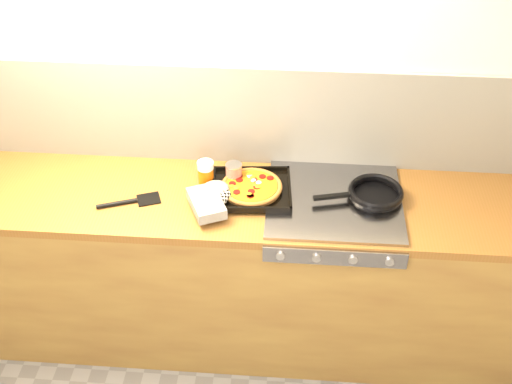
# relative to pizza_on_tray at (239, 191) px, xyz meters

# --- Properties ---
(room_shell) EXTENTS (3.20, 3.20, 3.20)m
(room_shell) POSITION_rel_pizza_on_tray_xyz_m (-0.02, 0.29, 0.21)
(room_shell) COLOR white
(room_shell) RESTS_ON ground
(counter_run) EXTENTS (3.20, 0.62, 0.90)m
(counter_run) POSITION_rel_pizza_on_tray_xyz_m (-0.02, 0.01, -0.49)
(counter_run) COLOR olive
(counter_run) RESTS_ON ground
(stovetop) EXTENTS (0.60, 0.56, 0.02)m
(stovetop) POSITION_rel_pizza_on_tray_xyz_m (0.43, 0.01, -0.04)
(stovetop) COLOR gray
(stovetop) RESTS_ON counter_run
(pizza_on_tray) EXTENTS (0.48, 0.44, 0.06)m
(pizza_on_tray) POSITION_rel_pizza_on_tray_xyz_m (0.00, 0.00, 0.00)
(pizza_on_tray) COLOR black
(pizza_on_tray) RESTS_ON stovetop
(frying_pan) EXTENTS (0.43, 0.30, 0.04)m
(frying_pan) POSITION_rel_pizza_on_tray_xyz_m (0.60, 0.03, -0.00)
(frying_pan) COLOR black
(frying_pan) RESTS_ON stovetop
(tomato_can) EXTENTS (0.08, 0.08, 0.11)m
(tomato_can) POSITION_rel_pizza_on_tray_xyz_m (-0.03, 0.11, 0.01)
(tomato_can) COLOR #97100C
(tomato_can) RESTS_ON counter_run
(juice_glass) EXTENTS (0.09, 0.09, 0.13)m
(juice_glass) POSITION_rel_pizza_on_tray_xyz_m (-0.16, 0.09, 0.02)
(juice_glass) COLOR #D45E0C
(juice_glass) RESTS_ON counter_run
(wooden_spoon) EXTENTS (0.30, 0.08, 0.02)m
(wooden_spoon) POSITION_rel_pizza_on_tray_xyz_m (0.11, 0.16, -0.03)
(wooden_spoon) COLOR #9C6242
(wooden_spoon) RESTS_ON counter_run
(black_spatula) EXTENTS (0.28, 0.15, 0.02)m
(black_spatula) POSITION_rel_pizza_on_tray_xyz_m (-0.48, -0.07, -0.03)
(black_spatula) COLOR black
(black_spatula) RESTS_ON counter_run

